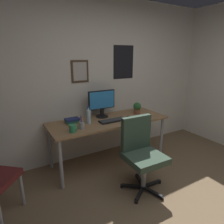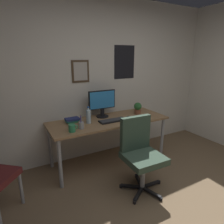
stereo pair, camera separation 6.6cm
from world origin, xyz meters
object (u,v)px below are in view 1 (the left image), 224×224
at_px(coffee_mug_near, 73,128).
at_px(potted_plant, 137,108).
at_px(keyboard, 113,120).
at_px(book_stack_left, 72,120).
at_px(water_bottle, 89,116).
at_px(monitor, 102,103).
at_px(pen_cup, 82,125).
at_px(computer_mouse, 129,117).
at_px(office_chair, 141,150).

bearing_deg(coffee_mug_near, potted_plant, 11.98).
relative_size(keyboard, book_stack_left, 2.11).
bearing_deg(water_bottle, monitor, 30.76).
relative_size(monitor, water_bottle, 1.82).
bearing_deg(monitor, pen_cup, -144.20).
distance_m(computer_mouse, book_stack_left, 0.90).
bearing_deg(office_chair, potted_plant, 56.34).
bearing_deg(water_bottle, potted_plant, 3.16).
height_order(water_bottle, potted_plant, water_bottle).
bearing_deg(water_bottle, pen_cup, -136.48).
bearing_deg(keyboard, pen_cup, -172.14).
bearing_deg(water_bottle, computer_mouse, -8.63).
height_order(water_bottle, book_stack_left, water_bottle).
distance_m(keyboard, coffee_mug_near, 0.69).
bearing_deg(office_chair, book_stack_left, 122.23).
distance_m(monitor, computer_mouse, 0.50).
height_order(office_chair, pen_cup, office_chair).
relative_size(water_bottle, coffee_mug_near, 1.98).
xyz_separation_m(water_bottle, book_stack_left, (-0.20, 0.15, -0.07)).
bearing_deg(coffee_mug_near, book_stack_left, 72.39).
bearing_deg(coffee_mug_near, pen_cup, 17.81).
bearing_deg(monitor, potted_plant, -12.82).
bearing_deg(monitor, book_stack_left, -175.98).
distance_m(office_chair, potted_plant, 1.03).
bearing_deg(coffee_mug_near, office_chair, -38.61).
bearing_deg(computer_mouse, coffee_mug_near, -173.39).
relative_size(keyboard, potted_plant, 2.21).
xyz_separation_m(keyboard, water_bottle, (-0.36, 0.09, 0.09)).
bearing_deg(computer_mouse, potted_plant, 29.50).
relative_size(potted_plant, book_stack_left, 0.96).
bearing_deg(keyboard, computer_mouse, -1.31).
height_order(office_chair, monitor, monitor).
distance_m(office_chair, water_bottle, 0.91).
distance_m(computer_mouse, coffee_mug_near, 0.99).
xyz_separation_m(office_chair, keyboard, (-0.02, 0.68, 0.21)).
relative_size(computer_mouse, coffee_mug_near, 0.86).
height_order(keyboard, computer_mouse, computer_mouse).
xyz_separation_m(office_chair, pen_cup, (-0.55, 0.60, 0.25)).
bearing_deg(pen_cup, keyboard, 7.86).
distance_m(office_chair, coffee_mug_near, 0.93).
xyz_separation_m(monitor, water_bottle, (-0.32, -0.19, -0.13)).
xyz_separation_m(potted_plant, book_stack_left, (-1.13, 0.10, -0.07)).
xyz_separation_m(keyboard, coffee_mug_near, (-0.68, -0.12, 0.04)).
xyz_separation_m(computer_mouse, water_bottle, (-0.66, 0.10, 0.09)).
bearing_deg(computer_mouse, book_stack_left, 163.69).
bearing_deg(office_chair, water_bottle, 116.09).
xyz_separation_m(potted_plant, pen_cup, (-1.10, -0.22, -0.05)).
bearing_deg(office_chair, pen_cup, 132.47).
distance_m(potted_plant, pen_cup, 1.12).
bearing_deg(pen_cup, computer_mouse, 4.58).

